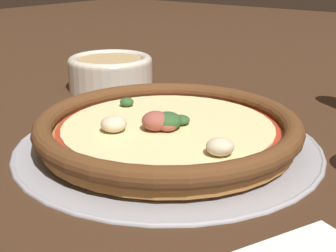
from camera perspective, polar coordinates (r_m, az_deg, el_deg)
name	(u,v)px	position (r m, az deg, el deg)	size (l,w,h in m)	color
ground_plane	(168,146)	(0.53, 0.00, -2.46)	(3.00, 3.00, 0.00)	#3D2616
pizza_tray	(168,143)	(0.53, 0.00, -2.13)	(0.35, 0.35, 0.01)	#9E9EA3
pizza	(168,127)	(0.52, -0.02, -0.18)	(0.30, 0.30, 0.04)	#A86B33
bowl_near	(111,71)	(0.77, -7.02, 6.67)	(0.14, 0.14, 0.05)	beige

